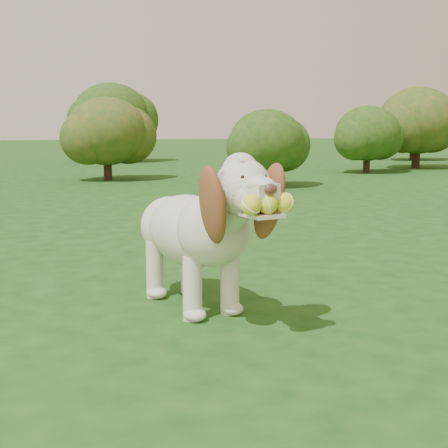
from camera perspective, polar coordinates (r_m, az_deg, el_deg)
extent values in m
plane|color=#164012|center=(3.59, 6.73, -7.56)|extent=(80.00, 80.00, 0.00)
ellipsoid|color=silver|center=(3.53, -3.19, -0.57)|extent=(0.56, 0.83, 0.40)
ellipsoid|color=silver|center=(3.27, -0.98, -0.51)|extent=(0.47, 0.47, 0.39)
ellipsoid|color=silver|center=(3.76, -4.96, -0.16)|extent=(0.43, 0.43, 0.35)
cylinder|color=silver|center=(3.13, 0.31, 0.94)|extent=(0.28, 0.35, 0.30)
sphere|color=silver|center=(2.98, 1.73, 3.41)|extent=(0.33, 0.33, 0.27)
sphere|color=silver|center=(2.99, 1.51, 4.86)|extent=(0.22, 0.22, 0.18)
cube|color=silver|center=(2.85, 3.33, 3.03)|extent=(0.15, 0.18, 0.07)
ellipsoid|color=#592D28|center=(2.78, 4.29, 3.21)|extent=(0.07, 0.06, 0.05)
cube|color=silver|center=(2.85, 3.49, 0.83)|extent=(0.19, 0.20, 0.02)
ellipsoid|color=brown|center=(2.92, -1.08, 1.72)|extent=(0.19, 0.29, 0.42)
ellipsoid|color=brown|center=(3.08, 4.15, 2.09)|extent=(0.21, 0.25, 0.42)
cylinder|color=silver|center=(3.90, -5.94, 0.83)|extent=(0.11, 0.20, 0.15)
cylinder|color=silver|center=(3.30, -2.90, -5.89)|extent=(0.13, 0.13, 0.34)
cylinder|color=silver|center=(3.41, 0.54, -5.41)|extent=(0.13, 0.13, 0.34)
cylinder|color=silver|center=(3.75, -6.35, -4.13)|extent=(0.13, 0.13, 0.34)
cylinder|color=silver|center=(3.84, -3.21, -3.76)|extent=(0.13, 0.13, 0.34)
sphere|color=yellow|center=(2.76, 2.47, 1.73)|extent=(0.11, 0.11, 0.09)
sphere|color=yellow|center=(2.81, 4.01, 1.84)|extent=(0.11, 0.11, 0.09)
sphere|color=yellow|center=(2.86, 5.50, 1.95)|extent=(0.11, 0.11, 0.09)
cylinder|color=#382314|center=(11.80, -10.58, 5.17)|extent=(0.15, 0.15, 0.49)
ellipsoid|color=#1A4415|center=(11.78, -10.67, 8.34)|extent=(1.47, 1.47, 1.25)
cylinder|color=#382314|center=(17.50, -10.20, 6.73)|extent=(0.21, 0.21, 0.69)
ellipsoid|color=#1A4415|center=(17.48, -10.28, 9.74)|extent=(2.07, 2.07, 1.76)
cylinder|color=#382314|center=(18.86, 16.89, 6.49)|extent=(0.18, 0.18, 0.58)
ellipsoid|color=#1A4415|center=(18.85, 17.00, 8.84)|extent=(1.75, 1.75, 1.48)
cylinder|color=#382314|center=(15.41, 17.14, 6.02)|extent=(0.19, 0.19, 0.61)
ellipsoid|color=#1A4415|center=(15.39, 17.29, 9.03)|extent=(1.82, 1.82, 1.55)
cylinder|color=#382314|center=(13.71, 12.90, 5.55)|extent=(0.14, 0.14, 0.46)
ellipsoid|color=#1A4415|center=(13.69, 13.00, 8.09)|extent=(1.37, 1.37, 1.16)
cylinder|color=#382314|center=(10.36, 3.93, 4.55)|extent=(0.13, 0.13, 0.41)
ellipsoid|color=#1A4415|center=(10.33, 3.96, 7.56)|extent=(1.23, 1.23, 1.04)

